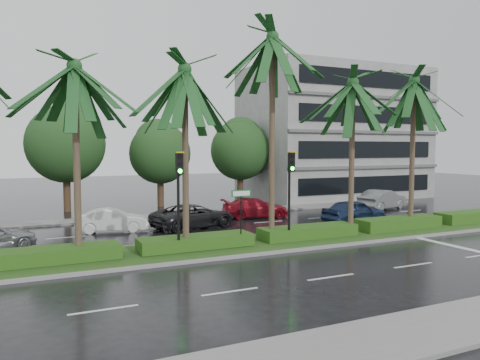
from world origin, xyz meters
name	(u,v)px	position (x,y,z in m)	size (l,w,h in m)	color
ground	(265,250)	(0.00, 0.00, 0.00)	(120.00, 120.00, 0.00)	black
near_sidewalk	(451,325)	(0.00, -10.20, 0.06)	(40.00, 2.40, 0.12)	slate
far_sidewalk	(183,215)	(0.00, 12.00, 0.06)	(40.00, 2.00, 0.12)	slate
median	(255,244)	(0.00, 1.00, 0.08)	(36.00, 4.00, 0.15)	gray
hedge	(255,236)	(0.00, 1.00, 0.45)	(35.20, 1.40, 0.60)	#244F16
lane_markings	(325,246)	(3.04, -0.43, 0.01)	(34.00, 13.06, 0.01)	silver
palm_row	(231,78)	(-1.25, 1.02, 7.84)	(26.30, 4.20, 10.61)	#48372A
signal_median_left	(179,187)	(-4.00, 0.30, 3.00)	(0.34, 0.42, 4.36)	black
signal_median_right	(290,183)	(1.50, 0.30, 3.00)	(0.34, 0.42, 4.36)	black
street_sign	(241,204)	(-1.00, 0.48, 2.12)	(0.95, 0.09, 2.60)	black
bg_trees	(161,147)	(0.11, 17.59, 4.68)	(32.53, 5.64, 8.15)	#3E2C1C
building	(333,134)	(17.00, 18.00, 6.00)	(16.00, 10.00, 12.00)	gray
car_white	(112,220)	(-5.50, 7.72, 0.64)	(3.89, 1.36, 1.28)	white
car_darkgrey	(194,216)	(-1.00, 6.91, 0.70)	(5.06, 2.33, 1.41)	#242427
car_red	(255,208)	(4.08, 8.93, 0.65)	(4.49, 1.82, 1.30)	maroon
car_blue	(354,211)	(8.58, 4.33, 0.74)	(4.32, 1.74, 1.47)	navy
car_grey	(382,200)	(14.69, 8.57, 0.75)	(4.55, 1.59, 1.50)	slate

